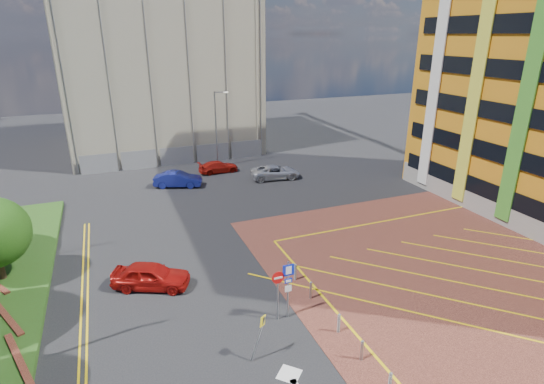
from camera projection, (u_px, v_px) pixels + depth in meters
ground at (286, 331)px, 20.56m from camera, size 140.00×140.00×0.00m
forecourt at (500, 274)px, 25.40m from camera, size 26.00×26.00×0.02m
retaining_wall at (15, 366)px, 18.15m from camera, size 6.06×20.33×0.40m
lamp_back at (217, 126)px, 44.82m from camera, size 1.53×0.16×8.00m
sign_cluster at (284, 285)px, 20.83m from camera, size 1.17×0.12×3.20m
warning_sign at (260, 332)px, 18.31m from camera, size 0.80×0.43×2.24m
bollard_row at (346, 333)px, 19.74m from camera, size 0.14×11.14×0.90m
construction_building at (156, 56)px, 51.53m from camera, size 21.20×19.20×22.00m
construction_fence at (186, 155)px, 46.67m from camera, size 21.60×0.06×2.00m
car_red_left at (151, 276)px, 23.89m from camera, size 4.67×3.40×1.48m
car_blue_back at (178, 179)px, 39.78m from camera, size 4.65×2.94×1.45m
car_red_back at (218, 167)px, 43.96m from camera, size 4.14×1.81×1.18m
car_silver_back at (275, 172)px, 42.03m from camera, size 5.15×2.92×1.35m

